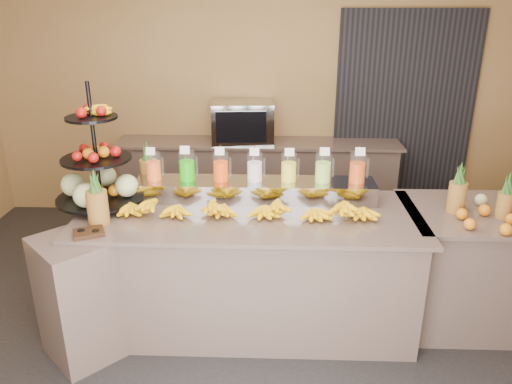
# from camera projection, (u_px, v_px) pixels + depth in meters

# --- Properties ---
(ground) EXTENTS (6.00, 6.00, 0.00)m
(ground) POSITION_uv_depth(u_px,v_px,m) (248.00, 344.00, 3.70)
(ground) COLOR black
(ground) RESTS_ON ground
(room_envelope) EXTENTS (6.04, 5.02, 2.82)m
(room_envelope) POSITION_uv_depth(u_px,v_px,m) (277.00, 72.00, 3.74)
(room_envelope) COLOR olive
(room_envelope) RESTS_ON ground
(buffet_counter) EXTENTS (2.75, 1.25, 0.93)m
(buffet_counter) POSITION_uv_depth(u_px,v_px,m) (234.00, 271.00, 3.77)
(buffet_counter) COLOR gray
(buffet_counter) RESTS_ON ground
(right_counter) EXTENTS (1.08, 0.88, 0.93)m
(right_counter) POSITION_uv_depth(u_px,v_px,m) (470.00, 266.00, 3.84)
(right_counter) COLOR gray
(right_counter) RESTS_ON ground
(back_ledge) EXTENTS (3.10, 0.55, 0.93)m
(back_ledge) POSITION_uv_depth(u_px,v_px,m) (258.00, 181.00, 5.62)
(back_ledge) COLOR gray
(back_ledge) RESTS_ON ground
(pitcher_tray) EXTENTS (1.85, 0.30, 0.15)m
(pitcher_tray) POSITION_uv_depth(u_px,v_px,m) (255.00, 190.00, 3.87)
(pitcher_tray) COLOR gray
(pitcher_tray) RESTS_ON buffet_counter
(juice_pitcher_orange_a) EXTENTS (0.12, 0.12, 0.29)m
(juice_pitcher_orange_a) POSITION_uv_depth(u_px,v_px,m) (154.00, 168.00, 3.83)
(juice_pitcher_orange_a) COLOR silver
(juice_pitcher_orange_a) RESTS_ON pitcher_tray
(juice_pitcher_green) EXTENTS (0.12, 0.13, 0.30)m
(juice_pitcher_green) POSITION_uv_depth(u_px,v_px,m) (187.00, 168.00, 3.82)
(juice_pitcher_green) COLOR silver
(juice_pitcher_green) RESTS_ON pitcher_tray
(juice_pitcher_orange_b) EXTENTS (0.12, 0.13, 0.29)m
(juice_pitcher_orange_b) POSITION_uv_depth(u_px,v_px,m) (221.00, 168.00, 3.82)
(juice_pitcher_orange_b) COLOR silver
(juice_pitcher_orange_b) RESTS_ON pitcher_tray
(juice_pitcher_milk) EXTENTS (0.12, 0.12, 0.29)m
(juice_pitcher_milk) POSITION_uv_depth(u_px,v_px,m) (255.00, 169.00, 3.81)
(juice_pitcher_milk) COLOR silver
(juice_pitcher_milk) RESTS_ON pitcher_tray
(juice_pitcher_lemon) EXTENTS (0.12, 0.12, 0.29)m
(juice_pitcher_lemon) POSITION_uv_depth(u_px,v_px,m) (289.00, 169.00, 3.80)
(juice_pitcher_lemon) COLOR silver
(juice_pitcher_lemon) RESTS_ON pitcher_tray
(juice_pitcher_lime) EXTENTS (0.12, 0.13, 0.30)m
(juice_pitcher_lime) POSITION_uv_depth(u_px,v_px,m) (323.00, 169.00, 3.79)
(juice_pitcher_lime) COLOR silver
(juice_pitcher_lime) RESTS_ON pitcher_tray
(juice_pitcher_orange_c) EXTENTS (0.12, 0.13, 0.30)m
(juice_pitcher_orange_c) POSITION_uv_depth(u_px,v_px,m) (357.00, 170.00, 3.78)
(juice_pitcher_orange_c) COLOR silver
(juice_pitcher_orange_c) RESTS_ON pitcher_tray
(banana_heap) EXTENTS (1.93, 0.17, 0.16)m
(banana_heap) POSITION_uv_depth(u_px,v_px,m) (245.00, 206.00, 3.59)
(banana_heap) COLOR #E6A40B
(banana_heap) RESTS_ON buffet_counter
(fruit_stand) EXTENTS (0.82, 0.82, 0.92)m
(fruit_stand) POSITION_uv_depth(u_px,v_px,m) (104.00, 175.00, 3.72)
(fruit_stand) COLOR black
(fruit_stand) RESTS_ON buffet_counter
(condiment_caddy) EXTENTS (0.24, 0.21, 0.03)m
(condiment_caddy) POSITION_uv_depth(u_px,v_px,m) (89.00, 233.00, 3.30)
(condiment_caddy) COLOR #311C0D
(condiment_caddy) RESTS_ON buffet_counter
(pineapple_left_a) EXTENTS (0.15, 0.15, 0.41)m
(pineapple_left_a) POSITION_uv_depth(u_px,v_px,m) (97.00, 204.00, 3.41)
(pineapple_left_a) COLOR brown
(pineapple_left_a) RESTS_ON buffet_counter
(pineapple_left_b) EXTENTS (0.14, 0.14, 0.41)m
(pineapple_left_b) POSITION_uv_depth(u_px,v_px,m) (149.00, 171.00, 4.03)
(pineapple_left_b) COLOR brown
(pineapple_left_b) RESTS_ON buffet_counter
(right_fruit_pile) EXTENTS (0.42, 0.40, 0.22)m
(right_fruit_pile) POSITION_uv_depth(u_px,v_px,m) (482.00, 210.00, 3.51)
(right_fruit_pile) COLOR brown
(right_fruit_pile) RESTS_ON right_counter
(oven_warmer) EXTENTS (0.69, 0.51, 0.44)m
(oven_warmer) POSITION_uv_depth(u_px,v_px,m) (243.00, 122.00, 5.38)
(oven_warmer) COLOR gray
(oven_warmer) RESTS_ON back_ledge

